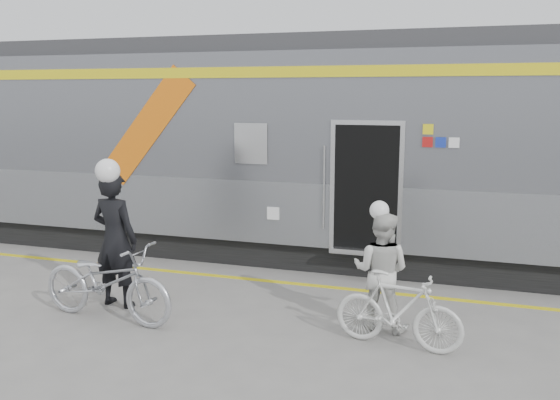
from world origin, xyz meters
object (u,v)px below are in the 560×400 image
at_px(man, 115,239).
at_px(woman, 381,271).
at_px(bicycle_left, 107,281).
at_px(bicycle_right, 398,310).

height_order(man, woman, man).
bearing_deg(bicycle_left, bicycle_right, -79.82).
height_order(man, bicycle_right, man).
distance_m(man, woman, 3.85).
relative_size(man, bicycle_left, 0.95).
bearing_deg(bicycle_right, woman, 36.94).
relative_size(bicycle_left, woman, 1.33).
distance_m(woman, bicycle_right, 0.70).
xyz_separation_m(man, woman, (3.83, 0.30, -0.21)).
bearing_deg(bicycle_left, man, 25.76).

